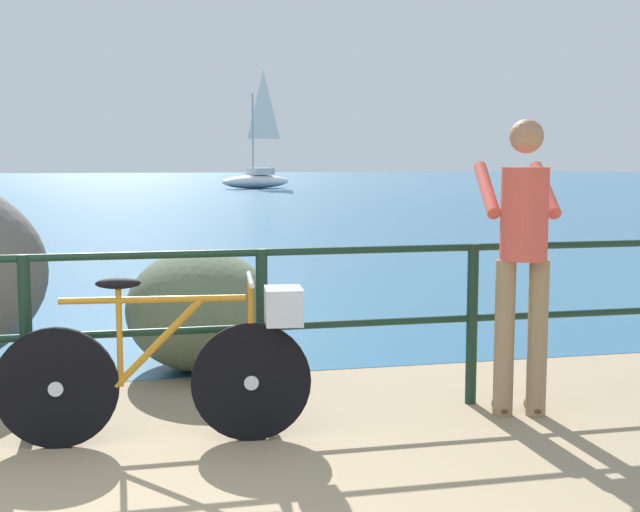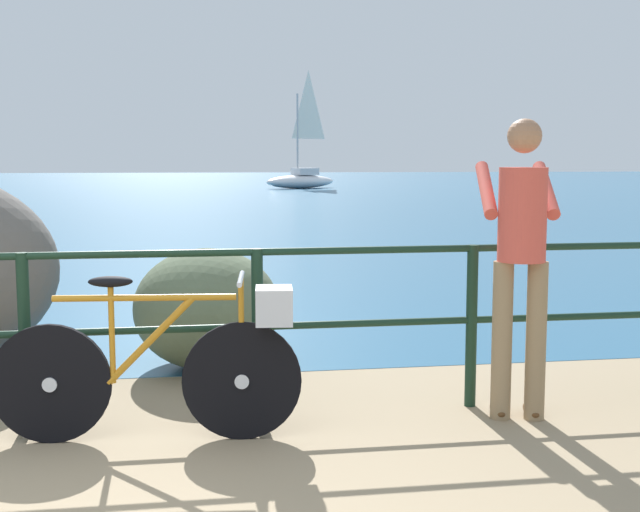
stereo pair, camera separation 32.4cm
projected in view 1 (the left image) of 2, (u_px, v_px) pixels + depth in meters
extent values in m
cube|color=#937F60|center=(110.00, 220.00, 22.24)|extent=(120.00, 120.00, 0.10)
cube|color=#285B7F|center=(122.00, 185.00, 49.39)|extent=(120.00, 90.00, 0.01)
cylinder|color=black|center=(27.00, 345.00, 4.72)|extent=(0.07, 0.07, 1.02)
cylinder|color=black|center=(262.00, 334.00, 5.01)|extent=(0.07, 0.07, 1.02)
cylinder|color=black|center=(472.00, 324.00, 5.30)|extent=(0.07, 0.07, 1.02)
cylinder|color=black|center=(23.00, 258.00, 4.66)|extent=(8.02, 0.04, 0.04)
cylinder|color=black|center=(26.00, 338.00, 4.72)|extent=(8.02, 0.04, 0.04)
cylinder|color=black|center=(56.00, 388.00, 4.49)|extent=(0.66, 0.10, 0.66)
cylinder|color=#B7BCC6|center=(56.00, 388.00, 4.49)|extent=(0.09, 0.06, 0.08)
cylinder|color=black|center=(251.00, 382.00, 4.61)|extent=(0.66, 0.10, 0.66)
cylinder|color=#B7BCC6|center=(251.00, 382.00, 4.61)|extent=(0.09, 0.06, 0.08)
cylinder|color=#B27219|center=(153.00, 299.00, 4.50)|extent=(0.99, 0.13, 0.04)
cylinder|color=#B27219|center=(159.00, 342.00, 4.53)|extent=(0.50, 0.09, 0.50)
cylinder|color=#B27219|center=(120.00, 338.00, 4.50)|extent=(0.03, 0.03, 0.53)
ellipsoid|color=black|center=(118.00, 283.00, 4.47)|extent=(0.25, 0.12, 0.06)
cylinder|color=#B27219|center=(251.00, 331.00, 4.58)|extent=(0.03, 0.03, 0.57)
cylinder|color=#B7BCC6|center=(250.00, 279.00, 4.55)|extent=(0.08, 0.48, 0.03)
cube|color=#B7BCC6|center=(284.00, 306.00, 4.59)|extent=(0.22, 0.26, 0.20)
cylinder|color=#8C7251|center=(504.00, 338.00, 5.05)|extent=(0.12, 0.12, 0.95)
ellipsoid|color=#513319|center=(500.00, 406.00, 5.16)|extent=(0.15, 0.28, 0.08)
cylinder|color=#8C7251|center=(538.00, 338.00, 5.05)|extent=(0.12, 0.12, 0.95)
ellipsoid|color=#513319|center=(533.00, 406.00, 5.16)|extent=(0.15, 0.28, 0.08)
cylinder|color=#CC4C3F|center=(524.00, 214.00, 4.97)|extent=(0.28, 0.28, 0.55)
sphere|color=#9E7051|center=(527.00, 136.00, 4.91)|extent=(0.20, 0.20, 0.20)
cylinder|color=#CC4C3F|center=(487.00, 189.00, 5.19)|extent=(0.19, 0.52, 0.34)
cylinder|color=#CC4C3F|center=(545.00, 189.00, 5.19)|extent=(0.19, 0.52, 0.34)
ellipsoid|color=#566449|center=(200.00, 309.00, 6.19)|extent=(1.08, 1.21, 0.89)
ellipsoid|color=white|center=(256.00, 182.00, 43.97)|extent=(4.43, 3.42, 0.70)
cube|color=silver|center=(260.00, 171.00, 44.11)|extent=(1.53, 1.36, 0.36)
cylinder|color=#B2B2B7|center=(253.00, 134.00, 43.55)|extent=(0.10, 0.10, 4.20)
pyramid|color=white|center=(264.00, 104.00, 43.89)|extent=(1.39, 0.89, 3.57)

